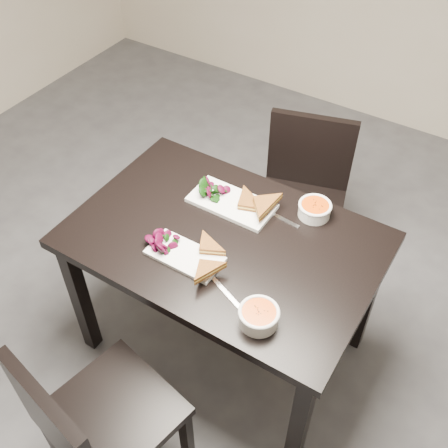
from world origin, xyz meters
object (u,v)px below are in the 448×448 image
at_px(table, 224,253).
at_px(plate_far, 232,203).
at_px(plate_near, 185,256).
at_px(chair_far, 303,190).
at_px(soup_bowl_far, 315,209).
at_px(soup_bowl_near, 259,316).
at_px(chair_near, 92,422).

height_order(table, plate_far, plate_far).
bearing_deg(plate_near, chair_far, 83.24).
bearing_deg(soup_bowl_far, chair_far, 117.87).
height_order(table, soup_bowl_near, soup_bowl_near).
bearing_deg(soup_bowl_far, table, -129.52).
bearing_deg(chair_near, plate_near, 102.95).
distance_m(table, plate_far, 0.22).
relative_size(soup_bowl_near, plate_far, 0.40).
distance_m(plate_far, soup_bowl_far, 0.34).
height_order(table, soup_bowl_far, soup_bowl_far).
distance_m(chair_near, soup_bowl_near, 0.68).
height_order(chair_far, plate_far, chair_far).
bearing_deg(plate_far, soup_bowl_far, 21.54).
relative_size(chair_far, plate_near, 2.96).
relative_size(plate_near, plate_far, 0.82).
bearing_deg(table, chair_near, -93.87).
xyz_separation_m(chair_near, soup_bowl_far, (0.30, 1.07, 0.30)).
xyz_separation_m(chair_near, plate_far, (-0.02, 0.94, 0.27)).
bearing_deg(plate_far, plate_near, -89.66).
distance_m(chair_far, plate_far, 0.60).
xyz_separation_m(plate_far, soup_bowl_far, (0.32, 0.12, 0.03)).
distance_m(table, chair_near, 0.79).
height_order(table, plate_near, plate_near).
height_order(soup_bowl_near, soup_bowl_far, soup_bowl_near).
bearing_deg(soup_bowl_near, plate_far, 130.32).
xyz_separation_m(table, soup_bowl_far, (0.25, 0.30, 0.13)).
bearing_deg(chair_far, table, -108.75).
xyz_separation_m(chair_near, plate_near, (-0.02, 0.60, 0.27)).
distance_m(chair_far, soup_bowl_far, 0.54).
bearing_deg(plate_far, table, -67.73).
xyz_separation_m(chair_far, plate_far, (-0.10, -0.52, 0.27)).
relative_size(chair_near, soup_bowl_near, 6.03).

